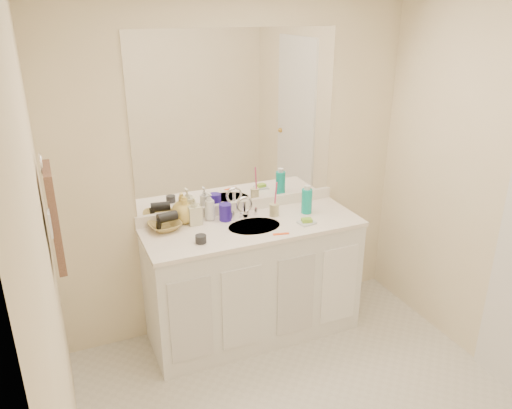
{
  "coord_description": "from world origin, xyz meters",
  "views": [
    {
      "loc": [
        -1.23,
        -1.87,
        2.3
      ],
      "look_at": [
        0.0,
        0.97,
        1.05
      ],
      "focal_mm": 35.0,
      "sensor_mm": 36.0,
      "label": 1
    }
  ],
  "objects": [
    {
      "name": "wall_left",
      "position": [
        -1.3,
        0.0,
        1.2
      ],
      "size": [
        0.02,
        2.6,
        2.4
      ],
      "primitive_type": "cube",
      "color": "#FCECC5",
      "rests_on": "floor"
    },
    {
      "name": "soap_dish",
      "position": [
        0.35,
        0.9,
        0.89
      ],
      "size": [
        0.13,
        0.11,
        0.01
      ],
      "primitive_type": "cube",
      "rotation": [
        0.0,
        0.0,
        0.17
      ],
      "color": "silver",
      "rests_on": "countertop"
    },
    {
      "name": "towel_ring",
      "position": [
        -1.27,
        0.77,
        1.55
      ],
      "size": [
        0.01,
        0.11,
        0.11
      ],
      "primitive_type": "torus",
      "rotation": [
        0.0,
        1.57,
        0.0
      ],
      "color": "silver",
      "rests_on": "wall_left"
    },
    {
      "name": "mouthwash_bottle",
      "position": [
        0.44,
        1.07,
        0.97
      ],
      "size": [
        0.09,
        0.09,
        0.18
      ],
      "primitive_type": "cylinder",
      "rotation": [
        0.0,
        0.0,
        0.17
      ],
      "color": "#0DA493",
      "rests_on": "countertop"
    },
    {
      "name": "orange_comb",
      "position": [
        0.11,
        0.81,
        0.88
      ],
      "size": [
        0.11,
        0.04,
        0.0
      ],
      "primitive_type": "cube",
      "rotation": [
        0.0,
        0.0,
        -0.21
      ],
      "color": "#FF521A",
      "rests_on": "countertop"
    },
    {
      "name": "hair_dryer",
      "position": [
        -0.56,
        1.19,
        0.97
      ],
      "size": [
        0.14,
        0.09,
        0.07
      ],
      "primitive_type": "cylinder",
      "rotation": [
        0.0,
        1.57,
        0.16
      ],
      "color": "black",
      "rests_on": "wicker_basket"
    },
    {
      "name": "blue_mug",
      "position": [
        -0.15,
        1.18,
        0.94
      ],
      "size": [
        0.12,
        0.12,
        0.12
      ],
      "primitive_type": "cylinder",
      "rotation": [
        0.0,
        0.0,
        -0.39
      ],
      "color": "#29169A",
      "rests_on": "countertop"
    },
    {
      "name": "backsplash",
      "position": [
        0.0,
        1.29,
        0.92
      ],
      "size": [
        1.52,
        0.03,
        0.08
      ],
      "primitive_type": "cube",
      "color": "white",
      "rests_on": "countertop"
    },
    {
      "name": "wall_back",
      "position": [
        0.0,
        1.3,
        1.2
      ],
      "size": [
        2.6,
        0.02,
        2.4
      ],
      "primitive_type": "cube",
      "color": "#FCECC5",
      "rests_on": "floor"
    },
    {
      "name": "countertop",
      "position": [
        0.0,
        1.02,
        0.86
      ],
      "size": [
        1.52,
        0.57,
        0.03
      ],
      "primitive_type": "cube",
      "color": "white",
      "rests_on": "vanity_cabinet"
    },
    {
      "name": "tan_cup",
      "position": [
        0.2,
        1.11,
        0.93
      ],
      "size": [
        0.07,
        0.07,
        0.09
      ],
      "primitive_type": "cylinder",
      "rotation": [
        0.0,
        0.0,
        0.12
      ],
      "color": "#C3BB8A",
      "rests_on": "countertop"
    },
    {
      "name": "sink_basin",
      "position": [
        0.0,
        1.0,
        0.87
      ],
      "size": [
        0.37,
        0.37,
        0.02
      ],
      "primitive_type": "cylinder",
      "color": "silver",
      "rests_on": "countertop"
    },
    {
      "name": "soap_bottle_yellow",
      "position": [
        -0.42,
        1.25,
        0.97
      ],
      "size": [
        0.19,
        0.19,
        0.19
      ],
      "primitive_type": "imported",
      "rotation": [
        0.0,
        0.0,
        0.35
      ],
      "color": "#E6C559",
      "rests_on": "countertop"
    },
    {
      "name": "dark_jar",
      "position": [
        -0.41,
        0.9,
        0.91
      ],
      "size": [
        0.09,
        0.09,
        0.05
      ],
      "primitive_type": "cylinder",
      "rotation": [
        0.0,
        0.0,
        0.33
      ],
      "color": "black",
      "rests_on": "countertop"
    },
    {
      "name": "faucet",
      "position": [
        0.0,
        1.18,
        0.94
      ],
      "size": [
        0.02,
        0.02,
        0.11
      ],
      "primitive_type": "cylinder",
      "color": "silver",
      "rests_on": "countertop"
    },
    {
      "name": "soap_bottle_white",
      "position": [
        -0.24,
        1.23,
        0.98
      ],
      "size": [
        0.08,
        0.08,
        0.2
      ],
      "primitive_type": "imported",
      "rotation": [
        0.0,
        0.0,
        0.04
      ],
      "color": "silver",
      "rests_on": "countertop"
    },
    {
      "name": "soap_bottle_cream",
      "position": [
        -0.36,
        1.2,
        0.98
      ],
      "size": [
        0.09,
        0.09,
        0.2
      ],
      "primitive_type": "imported",
      "rotation": [
        0.0,
        0.0,
        -0.02
      ],
      "color": "beige",
      "rests_on": "countertop"
    },
    {
      "name": "green_soap",
      "position": [
        0.35,
        0.9,
        0.9
      ],
      "size": [
        0.08,
        0.06,
        0.03
      ],
      "primitive_type": "cube",
      "rotation": [
        0.0,
        0.0,
        -0.21
      ],
      "color": "#87C02E",
      "rests_on": "soap_dish"
    },
    {
      "name": "toothbrush",
      "position": [
        0.21,
        1.11,
        1.03
      ],
      "size": [
        0.01,
        0.04,
        0.22
      ],
      "primitive_type": "cylinder",
      "rotation": [
        0.14,
        0.0,
        0.03
      ],
      "color": "#D93974",
      "rests_on": "tan_cup"
    },
    {
      "name": "mirror",
      "position": [
        0.0,
        1.29,
        1.56
      ],
      "size": [
        1.48,
        0.01,
        1.2
      ],
      "primitive_type": "cube",
      "color": "white",
      "rests_on": "wall_back"
    },
    {
      "name": "vanity_cabinet",
      "position": [
        0.0,
        1.02,
        0.42
      ],
      "size": [
        1.5,
        0.55,
        0.85
      ],
      "primitive_type": "cube",
      "color": "white",
      "rests_on": "floor"
    },
    {
      "name": "hand_towel",
      "position": [
        -1.25,
        0.77,
        1.25
      ],
      "size": [
        0.04,
        0.32,
        0.55
      ],
      "primitive_type": "cube",
      "color": "#4F362A",
      "rests_on": "towel_ring"
    },
    {
      "name": "wicker_basket",
      "position": [
        -0.58,
        1.19,
        0.91
      ],
      "size": [
        0.25,
        0.25,
        0.05
      ],
      "primitive_type": "imported",
      "rotation": [
        0.0,
        0.0,
        0.17
      ],
      "color": "olive",
      "rests_on": "countertop"
    },
    {
      "name": "switch_plate",
      "position": [
        -1.27,
        0.57,
        1.3
      ],
      "size": [
        0.01,
        0.08,
        0.13
      ],
      "primitive_type": "cube",
      "color": "white",
      "rests_on": "wall_left"
    }
  ]
}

